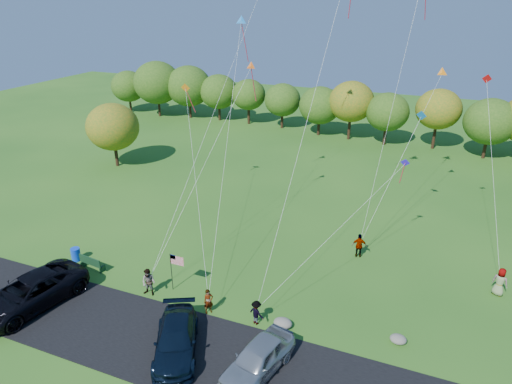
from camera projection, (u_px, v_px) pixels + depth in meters
ground at (226, 308)px, 27.71m from camera, size 140.00×140.00×0.00m
asphalt_lane at (194, 352)px, 24.30m from camera, size 44.00×6.00×0.06m
treeline at (354, 105)px, 56.38m from camera, size 75.12×27.42×8.36m
minivan_dark at (30, 292)px, 27.53m from camera, size 4.42×7.27×1.88m
minivan_navy at (176, 340)px, 24.02m from camera, size 4.30×5.72×1.54m
minivan_silver at (258, 359)px, 22.69m from camera, size 2.98×5.12×1.64m
flyer_a at (208, 301)px, 27.04m from camera, size 0.68×0.69×1.60m
flyer_b at (149, 282)px, 28.60m from camera, size 0.94×0.75×1.86m
flyer_c at (256, 313)px, 26.15m from camera, size 1.12×0.86×1.53m
flyer_d at (359, 246)px, 32.77m from camera, size 1.14×0.66×1.83m
flyer_e at (500, 282)px, 28.61m from camera, size 1.09×0.91×1.90m
park_bench at (91, 263)px, 31.30m from camera, size 1.95×0.59×1.08m
trash_barrel at (76, 254)px, 32.52m from camera, size 0.64×0.64×0.96m
flag_assembly at (175, 264)px, 28.60m from camera, size 0.98×0.64×2.65m
boulder_near at (283, 323)px, 26.06m from camera, size 1.09×0.86×0.55m
boulder_far at (398, 339)px, 24.90m from camera, size 0.91×0.76×0.47m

